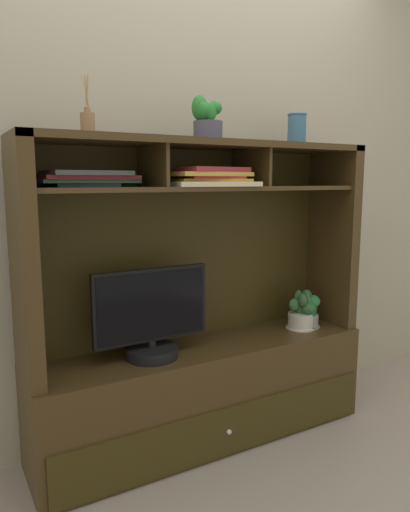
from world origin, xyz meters
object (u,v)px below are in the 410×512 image
object	(u,v)px
magazine_stack_left	(88,178)
magazine_stack_centre	(211,178)
media_console	(204,353)
ceramic_vase	(297,129)
tv_monitor	(151,320)
potted_orchid	(307,311)
potted_fern	(302,313)
diffuser_bottle	(88,122)
potted_succulent	(207,121)

from	to	relation	value
magazine_stack_left	magazine_stack_centre	size ratio (longest dim) A/B	0.99
media_console	magazine_stack_centre	bearing A→B (deg)	-86.23
magazine_stack_left	ceramic_vase	xyz separation A→B (m)	(1.08, -0.03, 0.25)
tv_monitor	media_console	bearing A→B (deg)	6.72
potted_orchid	magazine_stack_left	world-z (taller)	magazine_stack_left
tv_monitor	magazine_stack_left	distance (m)	0.68
potted_orchid	ceramic_vase	size ratio (longest dim) A/B	1.23
media_console	ceramic_vase	xyz separation A→B (m)	(0.55, -0.00, 1.10)
magazine_stack_left	ceramic_vase	distance (m)	1.11
potted_fern	magazine_stack_centre	size ratio (longest dim) A/B	0.51
diffuser_bottle	potted_succulent	distance (m)	0.54
magazine_stack_centre	potted_succulent	distance (m)	0.25
media_console	magazine_stack_centre	size ratio (longest dim) A/B	4.07
tv_monitor	potted_succulent	size ratio (longest dim) A/B	2.72
magazine_stack_centre	media_console	bearing A→B (deg)	93.77
media_console	magazine_stack_centre	distance (m)	0.85
media_console	tv_monitor	world-z (taller)	media_console
tv_monitor	potted_fern	world-z (taller)	tv_monitor
media_console	tv_monitor	bearing A→B (deg)	-173.28
ceramic_vase	potted_fern	bearing A→B (deg)	-50.69
media_console	potted_orchid	bearing A→B (deg)	-3.51
diffuser_bottle	media_console	bearing A→B (deg)	3.86
tv_monitor	ceramic_vase	world-z (taller)	ceramic_vase
media_console	potted_succulent	distance (m)	1.10
potted_orchid	magazine_stack_centre	bearing A→B (deg)	-178.26
potted_fern	magazine_stack_left	world-z (taller)	magazine_stack_left
potted_succulent	potted_fern	bearing A→B (deg)	-1.07
tv_monitor	ceramic_vase	size ratio (longest dim) A/B	3.36
magazine_stack_centre	ceramic_vase	xyz separation A→B (m)	(0.54, 0.06, 0.25)
magazine_stack_centre	diffuser_bottle	distance (m)	0.59
tv_monitor	magazine_stack_left	bearing A→B (deg)	164.93
magazine_stack_left	diffuser_bottle	xyz separation A→B (m)	(-0.01, -0.07, 0.21)
magazine_stack_left	media_console	bearing A→B (deg)	-3.35
diffuser_bottle	potted_fern	bearing A→B (deg)	-0.36
potted_orchid	potted_fern	bearing A→B (deg)	-173.16
potted_fern	diffuser_bottle	distance (m)	1.46
potted_orchid	tv_monitor	bearing A→B (deg)	179.73
potted_fern	magazine_stack_centre	world-z (taller)	magazine_stack_centre
potted_orchid	media_console	bearing A→B (deg)	176.49
magazine_stack_left	potted_succulent	size ratio (longest dim) A/B	2.06
media_console	ceramic_vase	bearing A→B (deg)	-0.14
tv_monitor	potted_fern	xyz separation A→B (m)	(0.87, -0.01, -0.09)
tv_monitor	potted_fern	distance (m)	0.88
tv_monitor	magazine_stack_left	xyz separation A→B (m)	(-0.24, 0.07, 0.63)
tv_monitor	diffuser_bottle	bearing A→B (deg)	-179.42
tv_monitor	magazine_stack_centre	bearing A→B (deg)	-4.51
magazine_stack_centre	ceramic_vase	bearing A→B (deg)	5.90
tv_monitor	diffuser_bottle	distance (m)	0.88
potted_succulent	ceramic_vase	bearing A→B (deg)	3.29
media_console	ceramic_vase	distance (m)	1.23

